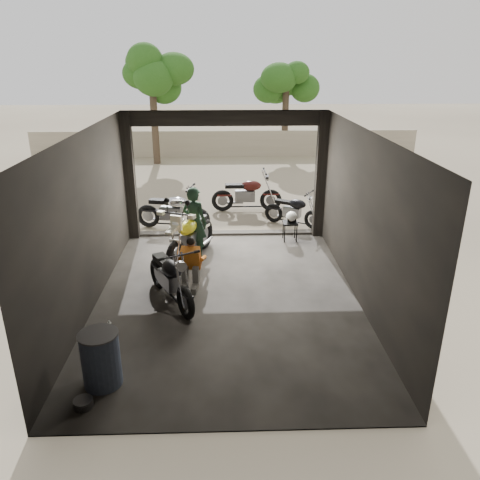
{
  "coord_description": "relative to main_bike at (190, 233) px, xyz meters",
  "views": [
    {
      "loc": [
        -0.03,
        -8.07,
        4.38
      ],
      "look_at": [
        0.26,
        0.6,
        0.98
      ],
      "focal_mm": 35.0,
      "sensor_mm": 36.0,
      "label": 1
    }
  ],
  "objects": [
    {
      "name": "stool",
      "position": [
        2.43,
        1.11,
        -0.24
      ],
      "size": [
        0.36,
        0.36,
        0.51
      ],
      "rotation": [
        0.0,
        0.0,
        -0.07
      ],
      "color": "black",
      "rests_on": "ground"
    },
    {
      "name": "garage",
      "position": [
        0.82,
        -1.34,
        0.61
      ],
      "size": [
        7.0,
        7.13,
        3.2
      ],
      "color": "#2D2B28",
      "rests_on": "ground"
    },
    {
      "name": "tree_left",
      "position": [
        -2.18,
        10.61,
        3.32
      ],
      "size": [
        2.2,
        2.2,
        5.6
      ],
      "color": "#382B1E",
      "rests_on": "ground"
    },
    {
      "name": "ground",
      "position": [
        0.82,
        -1.89,
        -0.67
      ],
      "size": [
        80.0,
        80.0,
        0.0
      ],
      "primitive_type": "plane",
      "color": "#7A6D56",
      "rests_on": "ground"
    },
    {
      "name": "outside_bike_a",
      "position": [
        -0.62,
        2.12,
        -0.06
      ],
      "size": [
        1.9,
        1.09,
        1.21
      ],
      "primitive_type": null,
      "rotation": [
        0.0,
        0.0,
        1.36
      ],
      "color": "black",
      "rests_on": "ground"
    },
    {
      "name": "left_bike",
      "position": [
        -0.25,
        -1.99,
        -0.08
      ],
      "size": [
        1.46,
        1.88,
        1.18
      ],
      "primitive_type": null,
      "rotation": [
        0.0,
        0.0,
        0.49
      ],
      "color": "black",
      "rests_on": "ground"
    },
    {
      "name": "oil_drum",
      "position": [
        -0.97,
        -4.41,
        -0.25
      ],
      "size": [
        0.55,
        0.55,
        0.84
      ],
      "primitive_type": "cylinder",
      "rotation": [
        0.0,
        0.0,
        0.02
      ],
      "color": "#455575",
      "rests_on": "ground"
    },
    {
      "name": "outside_bike_c",
      "position": [
        2.68,
        2.27,
        -0.16
      ],
      "size": [
        1.61,
        1.31,
        1.02
      ],
      "primitive_type": null,
      "rotation": [
        0.0,
        0.0,
        1.03
      ],
      "color": "black",
      "rests_on": "ground"
    },
    {
      "name": "mechanic",
      "position": [
        0.08,
        -1.43,
        -0.17
      ],
      "size": [
        0.58,
        0.74,
        0.99
      ],
      "primitive_type": null,
      "rotation": [
        0.0,
        0.0,
        -0.11
      ],
      "color": "orange",
      "rests_on": "ground"
    },
    {
      "name": "tree_right",
      "position": [
        3.62,
        12.11,
        2.89
      ],
      "size": [
        2.2,
        2.2,
        5.0
      ],
      "color": "#382B1E",
      "rests_on": "ground"
    },
    {
      "name": "rider",
      "position": [
        0.09,
        0.17,
        0.18
      ],
      "size": [
        0.73,
        0.65,
        1.69
      ],
      "primitive_type": "imported",
      "rotation": [
        0.0,
        0.0,
        2.65
      ],
      "color": "black",
      "rests_on": "ground"
    },
    {
      "name": "boundary_wall",
      "position": [
        0.82,
        12.11,
        -0.07
      ],
      "size": [
        18.0,
        0.3,
        1.2
      ],
      "primitive_type": "cube",
      "color": "gray",
      "rests_on": "ground"
    },
    {
      "name": "sign_post",
      "position": [
        3.92,
        1.04,
        1.17
      ],
      "size": [
        0.89,
        0.08,
        2.68
      ],
      "rotation": [
        0.0,
        0.0,
        -0.02
      ],
      "color": "black",
      "rests_on": "ground"
    },
    {
      "name": "helmet",
      "position": [
        2.46,
        1.14,
        -0.03
      ],
      "size": [
        0.38,
        0.39,
        0.27
      ],
      "primitive_type": "ellipsoid",
      "rotation": [
        0.0,
        0.0,
        0.43
      ],
      "color": "white",
      "rests_on": "stool"
    },
    {
      "name": "main_bike",
      "position": [
        0.0,
        0.0,
        0.0
      ],
      "size": [
        1.53,
        2.17,
        1.34
      ],
      "primitive_type": null,
      "rotation": [
        0.0,
        0.0,
        -0.39
      ],
      "color": "white",
      "rests_on": "ground"
    },
    {
      "name": "outside_bike_b",
      "position": [
        1.45,
        3.65,
        -0.04
      ],
      "size": [
        1.85,
        0.77,
        1.25
      ],
      "primitive_type": null,
      "rotation": [
        0.0,
        0.0,
        1.58
      ],
      "color": "#4B1512",
      "rests_on": "ground"
    }
  ]
}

